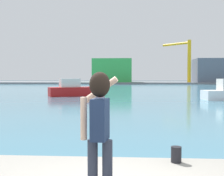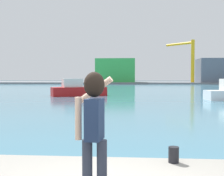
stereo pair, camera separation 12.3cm
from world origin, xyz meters
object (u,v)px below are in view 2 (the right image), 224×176
object	(u,v)px
boat_moored	(78,90)
warehouse_right	(217,70)
warehouse_left	(116,71)
harbor_bollard	(174,155)
person_photographer	(94,122)
port_crane	(189,56)

from	to	relation	value
boat_moored	warehouse_right	size ratio (longest dim) A/B	0.59
warehouse_left	warehouse_right	size ratio (longest dim) A/B	1.05
harbor_bollard	boat_moored	world-z (taller)	boat_moored
person_photographer	boat_moored	distance (m)	30.88
harbor_bollard	port_crane	world-z (taller)	port_crane
person_photographer	harbor_bollard	distance (m)	2.46
person_photographer	boat_moored	xyz separation A→B (m)	(-6.11, 30.25, -0.91)
person_photographer	warehouse_right	distance (m)	90.84
person_photographer	warehouse_left	size ratio (longest dim) A/B	0.15
warehouse_right	boat_moored	bearing A→B (deg)	-118.16
person_photographer	warehouse_left	distance (m)	88.34
boat_moored	harbor_bollard	bearing A→B (deg)	-99.54
port_crane	warehouse_left	bearing A→B (deg)	172.79
boat_moored	person_photographer	bearing A→B (deg)	-102.77
person_photographer	boat_moored	world-z (taller)	person_photographer
warehouse_left	boat_moored	bearing A→B (deg)	-90.60
warehouse_left	person_photographer	bearing A→B (deg)	-86.43
warehouse_right	port_crane	xyz separation A→B (m)	(-8.61, -2.01, 4.17)
person_photographer	warehouse_left	world-z (taller)	warehouse_left
person_photographer	port_crane	world-z (taller)	port_crane
harbor_bollard	warehouse_right	bearing A→B (deg)	74.83
warehouse_left	port_crane	size ratio (longest dim) A/B	0.95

